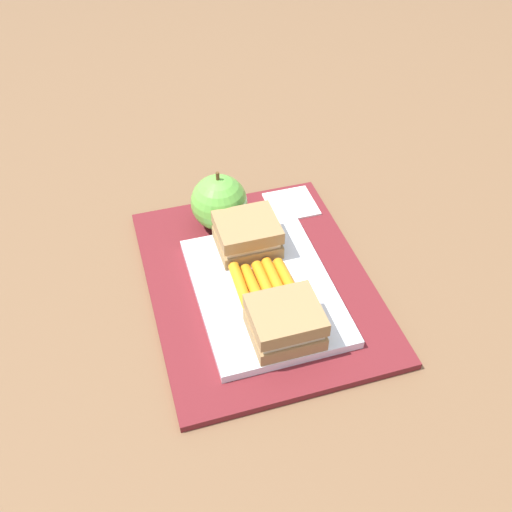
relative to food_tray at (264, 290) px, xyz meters
The scene contains 8 objects.
ground_plane 0.03m from the food_tray, ahead, with size 2.40×2.40×0.00m, color brown.
lunchbag_mat 0.03m from the food_tray, ahead, with size 0.36×0.28×0.01m, color maroon.
food_tray is the anchor object (origin of this frame).
sandwich_half_left 0.08m from the food_tray, behind, with size 0.07×0.08×0.04m.
sandwich_half_right 0.08m from the food_tray, ahead, with size 0.07×0.08×0.04m.
carrot_sticks_bundle 0.01m from the food_tray, 125.73° to the left, with size 0.08×0.07×0.02m.
apple 0.15m from the food_tray, ahead, with size 0.08×0.08×0.09m.
paper_napkin 0.18m from the food_tray, 29.74° to the right, with size 0.07×0.07×0.00m, color white.
Camera 1 is at (-0.50, 0.15, 0.56)m, focal length 40.76 mm.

